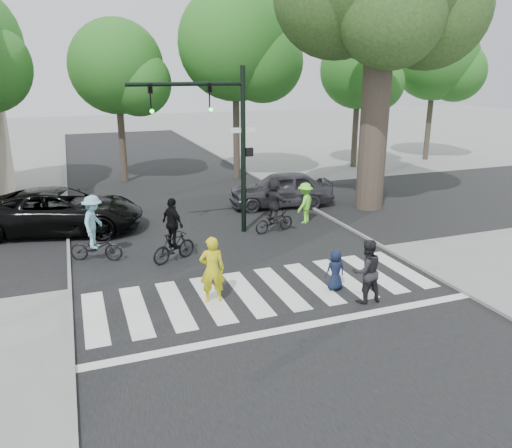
% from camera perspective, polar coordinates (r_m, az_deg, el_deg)
% --- Properties ---
extents(ground, '(120.00, 120.00, 0.00)m').
position_cam_1_polar(ground, '(13.11, 2.56, -9.34)').
color(ground, gray).
rests_on(ground, ground).
extents(road_stem, '(10.00, 70.00, 0.01)m').
position_cam_1_polar(road_stem, '(17.45, -3.84, -2.41)').
color(road_stem, black).
rests_on(road_stem, ground).
extents(road_cross, '(70.00, 10.00, 0.01)m').
position_cam_1_polar(road_cross, '(20.20, -6.29, 0.29)').
color(road_cross, black).
rests_on(road_cross, ground).
extents(curb_left, '(0.10, 70.00, 0.10)m').
position_cam_1_polar(curb_left, '(16.81, -20.60, -4.13)').
color(curb_left, gray).
rests_on(curb_left, ground).
extents(curb_right, '(0.10, 70.00, 0.10)m').
position_cam_1_polar(curb_right, '(19.39, 10.60, -0.50)').
color(curb_right, gray).
rests_on(curb_right, ground).
extents(crosswalk, '(10.00, 3.85, 0.01)m').
position_cam_1_polar(crosswalk, '(13.65, 1.47, -8.15)').
color(crosswalk, silver).
rests_on(crosswalk, ground).
extents(traffic_signal, '(4.45, 0.29, 6.00)m').
position_cam_1_polar(traffic_signal, '(17.79, -4.11, 10.88)').
color(traffic_signal, black).
rests_on(traffic_signal, ground).
extents(bg_tree_2, '(5.04, 4.80, 8.40)m').
position_cam_1_polar(bg_tree_2, '(27.54, -15.06, 16.52)').
color(bg_tree_2, brown).
rests_on(bg_tree_2, ground).
extents(bg_tree_3, '(6.30, 6.00, 10.20)m').
position_cam_1_polar(bg_tree_3, '(27.55, -1.57, 19.49)').
color(bg_tree_3, brown).
rests_on(bg_tree_3, ground).
extents(bg_tree_4, '(4.83, 4.60, 8.15)m').
position_cam_1_polar(bg_tree_4, '(31.74, 12.18, 16.47)').
color(bg_tree_4, brown).
rests_on(bg_tree_4, ground).
extents(bg_tree_5, '(5.67, 5.40, 9.30)m').
position_cam_1_polar(bg_tree_5, '(35.76, 20.34, 17.04)').
color(bg_tree_5, brown).
rests_on(bg_tree_5, ground).
extents(pedestrian_woman, '(0.73, 0.55, 1.80)m').
position_cam_1_polar(pedestrian_woman, '(13.03, -5.04, -5.21)').
color(pedestrian_woman, '#D1CC16').
rests_on(pedestrian_woman, ground).
extents(pedestrian_child, '(0.57, 0.37, 1.16)m').
position_cam_1_polar(pedestrian_child, '(13.96, 9.07, -5.22)').
color(pedestrian_child, '#131C34').
rests_on(pedestrian_child, ground).
extents(pedestrian_adult, '(0.85, 0.67, 1.72)m').
position_cam_1_polar(pedestrian_adult, '(13.29, 12.50, -5.28)').
color(pedestrian_adult, black).
rests_on(pedestrian_adult, ground).
extents(cyclist_left, '(1.79, 1.26, 2.14)m').
position_cam_1_polar(cyclist_left, '(16.54, -17.97, -0.98)').
color(cyclist_left, black).
rests_on(cyclist_left, ground).
extents(cyclist_mid, '(1.63, 1.08, 2.08)m').
position_cam_1_polar(cyclist_mid, '(15.92, -9.42, -1.34)').
color(cyclist_mid, black).
rests_on(cyclist_mid, ground).
extents(cyclist_right, '(1.73, 1.60, 2.08)m').
position_cam_1_polar(cyclist_right, '(18.56, 2.09, 1.83)').
color(cyclist_right, black).
rests_on(cyclist_right, ground).
extents(car_suv, '(6.45, 4.14, 1.65)m').
position_cam_1_polar(car_suv, '(19.96, -21.43, 1.42)').
color(car_suv, black).
rests_on(car_suv, ground).
extents(car_grey, '(4.80, 2.46, 1.56)m').
position_cam_1_polar(car_grey, '(22.20, 2.84, 4.00)').
color(car_grey, '#39373D').
rests_on(car_grey, ground).
extents(bystander_hivis, '(1.19, 1.14, 1.63)m').
position_cam_1_polar(bystander_hivis, '(19.82, 5.62, 2.40)').
color(bystander_hivis, '#7DFF3E').
rests_on(bystander_hivis, ground).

